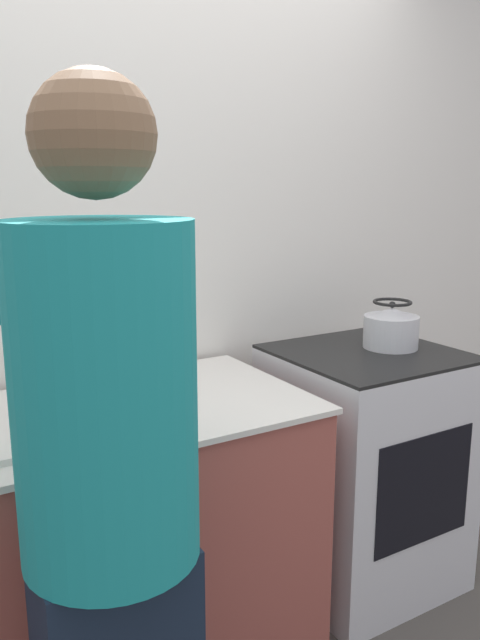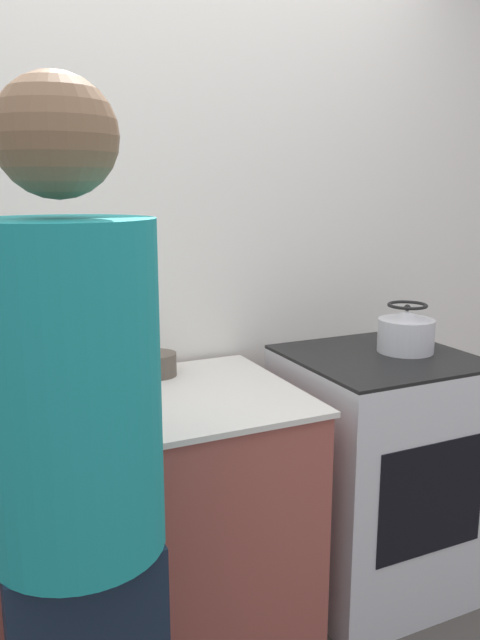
{
  "view_description": "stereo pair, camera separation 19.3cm",
  "coord_description": "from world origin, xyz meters",
  "px_view_note": "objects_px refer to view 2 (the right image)",
  "views": [
    {
      "loc": [
        -0.78,
        -1.38,
        1.54
      ],
      "look_at": [
        0.19,
        0.24,
        1.13
      ],
      "focal_mm": 35.0,
      "sensor_mm": 36.0,
      "label": 1
    },
    {
      "loc": [
        -0.61,
        -1.47,
        1.54
      ],
      "look_at": [
        0.19,
        0.24,
        1.13
      ],
      "focal_mm": 35.0,
      "sensor_mm": 36.0,
      "label": 2
    }
  ],
  "objects_px": {
    "cutting_board": "(39,431)",
    "oven": "(375,472)",
    "person": "(76,480)",
    "kettle": "(406,332)",
    "knife": "(53,425)",
    "bowl_prep": "(157,364)"
  },
  "relations": [
    {
      "from": "person",
      "to": "kettle",
      "type": "xyz_separation_m",
      "value": [
        1.32,
        0.57,
        0.06
      ]
    },
    {
      "from": "person",
      "to": "cutting_board",
      "type": "xyz_separation_m",
      "value": [
        -0.02,
        0.44,
        -0.05
      ]
    },
    {
      "from": "cutting_board",
      "to": "oven",
      "type": "bearing_deg",
      "value": 5.64
    },
    {
      "from": "oven",
      "to": "knife",
      "type": "distance_m",
      "value": 1.27
    },
    {
      "from": "knife",
      "to": "kettle",
      "type": "height_order",
      "value": "kettle"
    },
    {
      "from": "oven",
      "to": "kettle",
      "type": "height_order",
      "value": "kettle"
    },
    {
      "from": "cutting_board",
      "to": "bowl_prep",
      "type": "distance_m",
      "value": 0.59
    },
    {
      "from": "knife",
      "to": "kettle",
      "type": "distance_m",
      "value": 1.31
    },
    {
      "from": "knife",
      "to": "kettle",
      "type": "xyz_separation_m",
      "value": [
        1.3,
        0.12,
        0.1
      ]
    },
    {
      "from": "person",
      "to": "kettle",
      "type": "bearing_deg",
      "value": 23.24
    },
    {
      "from": "kettle",
      "to": "bowl_prep",
      "type": "distance_m",
      "value": 0.93
    },
    {
      "from": "oven",
      "to": "knife",
      "type": "relative_size",
      "value": 4.42
    },
    {
      "from": "person",
      "to": "oven",
      "type": "bearing_deg",
      "value": 25.04
    },
    {
      "from": "kettle",
      "to": "cutting_board",
      "type": "bearing_deg",
      "value": -174.69
    },
    {
      "from": "bowl_prep",
      "to": "oven",
      "type": "bearing_deg",
      "value": -18.49
    },
    {
      "from": "oven",
      "to": "bowl_prep",
      "type": "distance_m",
      "value": 0.93
    },
    {
      "from": "person",
      "to": "cutting_board",
      "type": "height_order",
      "value": "person"
    },
    {
      "from": "person",
      "to": "kettle",
      "type": "distance_m",
      "value": 1.44
    },
    {
      "from": "person",
      "to": "cutting_board",
      "type": "bearing_deg",
      "value": 92.43
    },
    {
      "from": "oven",
      "to": "person",
      "type": "bearing_deg",
      "value": -154.96
    },
    {
      "from": "person",
      "to": "knife",
      "type": "distance_m",
      "value": 0.45
    },
    {
      "from": "person",
      "to": "knife",
      "type": "relative_size",
      "value": 8.26
    }
  ]
}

